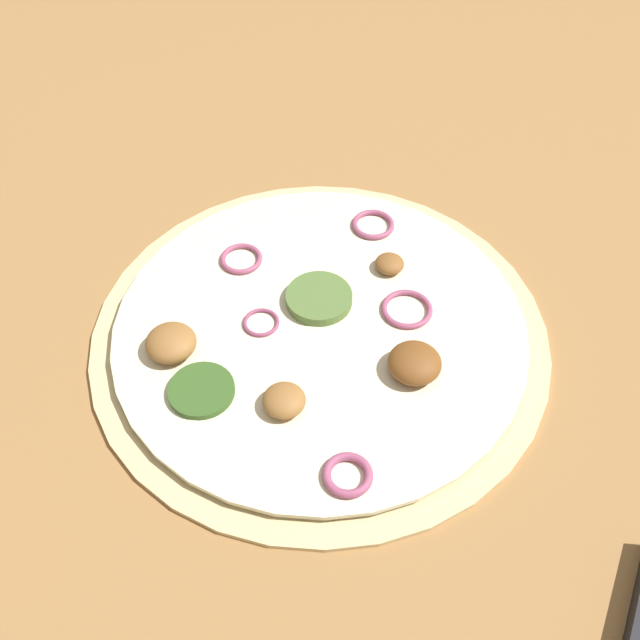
{
  "coord_description": "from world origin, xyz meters",
  "views": [
    {
      "loc": [
        0.31,
        0.2,
        0.45
      ],
      "look_at": [
        0.0,
        0.0,
        0.02
      ],
      "focal_mm": 42.0,
      "sensor_mm": 36.0,
      "label": 1
    }
  ],
  "objects": [
    {
      "name": "pizza",
      "position": [
        0.0,
        0.0,
        0.01
      ],
      "size": [
        0.35,
        0.35,
        0.03
      ],
      "color": "beige",
      "rests_on": "ground_plane"
    },
    {
      "name": "ground_plane",
      "position": [
        0.0,
        0.0,
        0.0
      ],
      "size": [
        3.0,
        3.0,
        0.0
      ],
      "primitive_type": "plane",
      "color": "#9E703F"
    }
  ]
}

